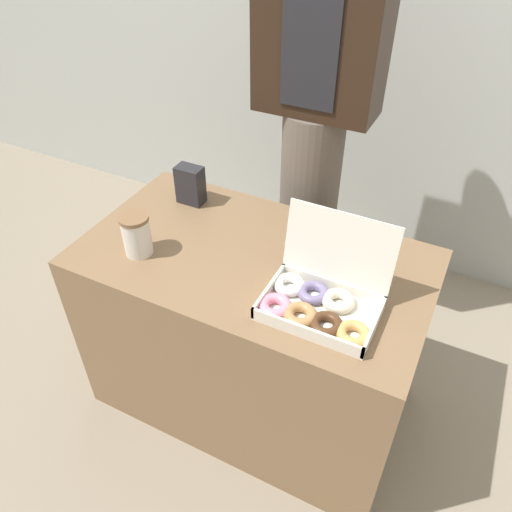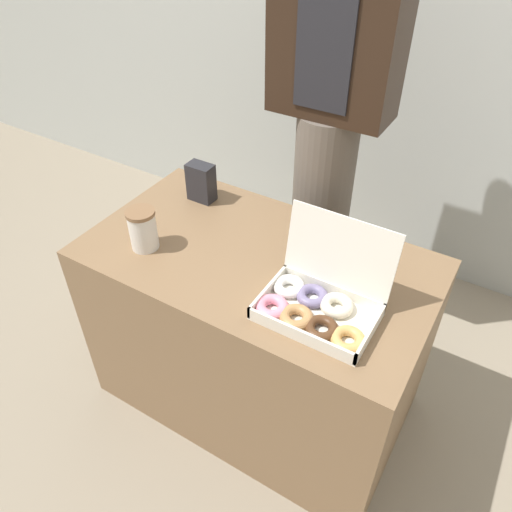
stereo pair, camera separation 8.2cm
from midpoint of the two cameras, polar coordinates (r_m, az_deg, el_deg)
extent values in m
plane|color=gray|center=(2.05, 1.29, -15.34)|extent=(14.00, 14.00, 0.00)
cube|color=brown|center=(1.77, 1.45, -8.82)|extent=(1.09, 0.61, 0.70)
cube|color=white|center=(1.36, 8.65, -6.85)|extent=(0.31, 0.21, 0.01)
cube|color=white|center=(1.38, 3.09, -4.00)|extent=(0.01, 0.21, 0.04)
cube|color=white|center=(1.32, 14.72, -8.54)|extent=(0.01, 0.21, 0.04)
cube|color=white|center=(1.28, 6.89, -9.00)|extent=(0.31, 0.01, 0.04)
cube|color=white|center=(1.41, 10.39, -3.74)|extent=(0.31, 0.01, 0.04)
cube|color=white|center=(1.35, 11.33, 0.49)|extent=(0.31, 0.04, 0.20)
torus|color=pink|center=(1.34, 3.62, -5.90)|extent=(0.10, 0.10, 0.03)
torus|color=white|center=(1.40, 5.47, -3.54)|extent=(0.12, 0.12, 0.03)
torus|color=#B27F4C|center=(1.32, 6.43, -7.04)|extent=(0.09, 0.09, 0.03)
torus|color=slate|center=(1.38, 8.16, -4.60)|extent=(0.11, 0.11, 0.03)
torus|color=#4C2D19|center=(1.31, 9.32, -8.24)|extent=(0.12, 0.12, 0.03)
torus|color=silver|center=(1.37, 10.94, -5.64)|extent=(0.13, 0.13, 0.03)
torus|color=tan|center=(1.29, 12.30, -9.38)|extent=(0.12, 0.12, 0.03)
cylinder|color=silver|center=(1.56, -11.31, 2.80)|extent=(0.09, 0.09, 0.12)
cylinder|color=brown|center=(1.52, -11.62, 4.82)|extent=(0.09, 0.09, 0.01)
cube|color=#232328|center=(1.76, -4.95, 8.37)|extent=(0.09, 0.06, 0.14)
cylinder|color=#665B51|center=(2.04, 8.34, 3.29)|extent=(0.23, 0.23, 0.97)
cube|color=black|center=(1.70, 11.03, 25.05)|extent=(0.41, 0.19, 0.60)
cube|color=#232328|center=(1.63, 9.35, 22.39)|extent=(0.19, 0.01, 0.39)
camera|label=1|loc=(0.04, -88.25, 1.45)|focal=35.00mm
camera|label=2|loc=(0.04, 91.75, -1.45)|focal=35.00mm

